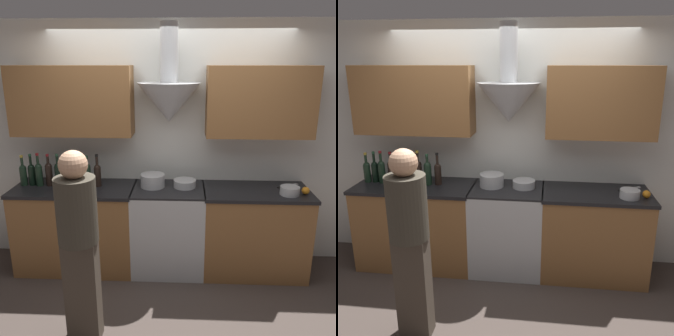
% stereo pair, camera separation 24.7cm
% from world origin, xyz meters
% --- Properties ---
extents(ground_plane, '(12.00, 12.00, 0.00)m').
position_xyz_m(ground_plane, '(0.00, 0.00, 0.00)').
color(ground_plane, '#423833').
extents(wall_back, '(8.40, 0.64, 2.60)m').
position_xyz_m(wall_back, '(-0.03, 0.62, 1.48)').
color(wall_back, silver).
rests_on(wall_back, ground_plane).
extents(counter_left, '(1.26, 0.62, 0.92)m').
position_xyz_m(counter_left, '(-0.99, 0.36, 0.46)').
color(counter_left, brown).
rests_on(counter_left, ground_plane).
extents(counter_right, '(1.09, 0.62, 0.92)m').
position_xyz_m(counter_right, '(0.91, 0.36, 0.46)').
color(counter_right, brown).
rests_on(counter_right, ground_plane).
extents(stove_range, '(0.75, 0.60, 0.92)m').
position_xyz_m(stove_range, '(0.00, 0.36, 0.47)').
color(stove_range, '#B7BABC').
rests_on(stove_range, ground_plane).
extents(wine_bottle_0, '(0.07, 0.07, 0.33)m').
position_xyz_m(wine_bottle_0, '(-1.54, 0.39, 1.05)').
color(wine_bottle_0, black).
rests_on(wine_bottle_0, counter_left).
extents(wine_bottle_1, '(0.07, 0.07, 0.34)m').
position_xyz_m(wine_bottle_1, '(-1.45, 0.40, 1.05)').
color(wine_bottle_1, black).
rests_on(wine_bottle_1, counter_left).
extents(wine_bottle_2, '(0.07, 0.07, 0.35)m').
position_xyz_m(wine_bottle_2, '(-1.37, 0.38, 1.06)').
color(wine_bottle_2, black).
rests_on(wine_bottle_2, counter_left).
extents(wine_bottle_3, '(0.07, 0.07, 0.34)m').
position_xyz_m(wine_bottle_3, '(-1.26, 0.39, 1.06)').
color(wine_bottle_3, black).
rests_on(wine_bottle_3, counter_left).
extents(wine_bottle_4, '(0.07, 0.07, 0.35)m').
position_xyz_m(wine_bottle_4, '(-1.16, 0.38, 1.06)').
color(wine_bottle_4, black).
rests_on(wine_bottle_4, counter_left).
extents(wine_bottle_5, '(0.07, 0.07, 0.35)m').
position_xyz_m(wine_bottle_5, '(-1.05, 0.39, 1.07)').
color(wine_bottle_5, black).
rests_on(wine_bottle_5, counter_left).
extents(wine_bottle_6, '(0.08, 0.08, 0.36)m').
position_xyz_m(wine_bottle_6, '(-0.96, 0.40, 1.07)').
color(wine_bottle_6, black).
rests_on(wine_bottle_6, counter_left).
extents(wine_bottle_7, '(0.08, 0.08, 0.33)m').
position_xyz_m(wine_bottle_7, '(-0.85, 0.38, 1.06)').
color(wine_bottle_7, black).
rests_on(wine_bottle_7, counter_left).
extents(wine_bottle_8, '(0.07, 0.07, 0.35)m').
position_xyz_m(wine_bottle_8, '(-0.75, 0.39, 1.06)').
color(wine_bottle_8, black).
rests_on(wine_bottle_8, counter_left).
extents(stock_pot, '(0.25, 0.25, 0.14)m').
position_xyz_m(stock_pot, '(-0.17, 0.40, 0.99)').
color(stock_pot, '#B7BABC').
rests_on(stock_pot, stove_range).
extents(mixing_bowl, '(0.23, 0.23, 0.08)m').
position_xyz_m(mixing_bowl, '(0.17, 0.41, 0.96)').
color(mixing_bowl, '#B7BABC').
rests_on(mixing_bowl, stove_range).
extents(orange_fruit, '(0.08, 0.08, 0.08)m').
position_xyz_m(orange_fruit, '(1.36, 0.25, 0.96)').
color(orange_fruit, orange).
rests_on(orange_fruit, counter_right).
extents(saucepan, '(0.19, 0.19, 0.08)m').
position_xyz_m(saucepan, '(1.20, 0.23, 0.96)').
color(saucepan, '#B7BABC').
rests_on(saucepan, counter_right).
extents(chefs_knife, '(0.25, 0.16, 0.01)m').
position_xyz_m(chefs_knife, '(1.26, 0.48, 0.93)').
color(chefs_knife, silver).
rests_on(chefs_knife, counter_right).
extents(person_foreground_left, '(0.30, 0.30, 1.59)m').
position_xyz_m(person_foreground_left, '(-0.63, -0.73, 0.89)').
color(person_foreground_left, '#473D33').
rests_on(person_foreground_left, ground_plane).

